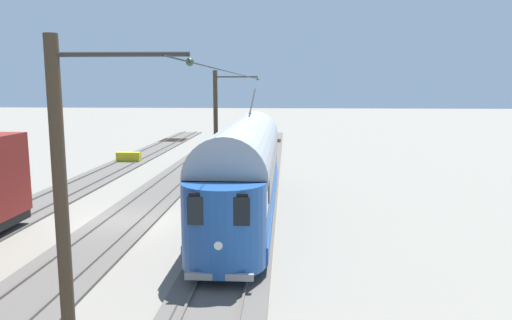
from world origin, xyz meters
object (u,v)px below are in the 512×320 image
at_px(catenary_pole_mid_near, 65,198).
at_px(track_end_bumper, 129,157).
at_px(vintage_streetcar, 245,165).
at_px(catenary_pole_foreground, 217,122).

distance_m(catenary_pole_mid_near, track_end_bumper, 27.74).
bearing_deg(track_end_bumper, vintage_streetcar, 125.34).
bearing_deg(track_end_bumper, catenary_pole_foreground, 145.57).
bearing_deg(vintage_streetcar, catenary_pole_foreground, -74.19).
bearing_deg(track_end_bumper, catenary_pole_mid_near, 106.04).
bearing_deg(catenary_pole_mid_near, track_end_bumper, -73.96).
xyz_separation_m(vintage_streetcar, catenary_pole_foreground, (2.60, -9.18, 1.29)).
height_order(vintage_streetcar, catenary_pole_mid_near, catenary_pole_mid_near).
bearing_deg(catenary_pole_mid_near, vintage_streetcar, -102.13).
bearing_deg(catenary_pole_foreground, vintage_streetcar, 105.81).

